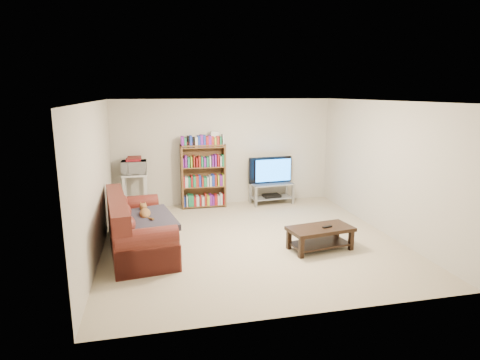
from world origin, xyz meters
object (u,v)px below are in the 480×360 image
object	(u,v)px
bookshelf	(203,175)
coffee_table	(320,234)
sofa	(135,232)
tv_stand	(272,190)

from	to	relation	value
bookshelf	coffee_table	bearing A→B (deg)	-61.84
sofa	coffee_table	size ratio (longest dim) A/B	1.99
coffee_table	sofa	bearing A→B (deg)	159.62
sofa	coffee_table	world-z (taller)	sofa
coffee_table	bookshelf	world-z (taller)	bookshelf
coffee_table	tv_stand	xyz separation A→B (m)	(0.03, 2.85, 0.06)
tv_stand	bookshelf	xyz separation A→B (m)	(-1.57, 0.07, 0.40)
sofa	tv_stand	bearing A→B (deg)	29.16
tv_stand	bookshelf	bearing A→B (deg)	171.90
coffee_table	bookshelf	xyz separation A→B (m)	(-1.54, 2.92, 0.47)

